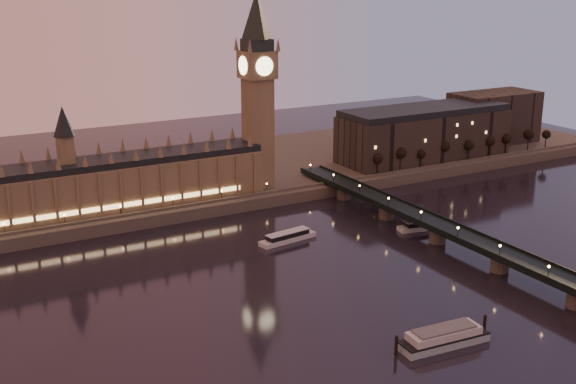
# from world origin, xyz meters

# --- Properties ---
(ground) EXTENTS (700.00, 700.00, 0.00)m
(ground) POSITION_xyz_m (0.00, 0.00, 0.00)
(ground) COLOR black
(ground) RESTS_ON ground
(far_embankment) EXTENTS (560.00, 130.00, 6.00)m
(far_embankment) POSITION_xyz_m (30.00, 165.00, 3.00)
(far_embankment) COLOR #423D35
(far_embankment) RESTS_ON ground
(palace_of_westminster) EXTENTS (180.00, 26.62, 52.00)m
(palace_of_westminster) POSITION_xyz_m (-40.12, 120.99, 21.71)
(palace_of_westminster) COLOR brown
(palace_of_westminster) RESTS_ON ground
(big_ben) EXTENTS (17.68, 17.68, 104.00)m
(big_ben) POSITION_xyz_m (53.99, 120.99, 63.95)
(big_ben) COLOR brown
(big_ben) RESTS_ON ground
(westminster_bridge) EXTENTS (13.20, 260.00, 15.30)m
(westminster_bridge) POSITION_xyz_m (91.61, 0.00, 5.52)
(westminster_bridge) COLOR black
(westminster_bridge) RESTS_ON ground
(city_block) EXTENTS (155.00, 45.00, 34.00)m
(city_block) POSITION_xyz_m (194.94, 130.93, 22.24)
(city_block) COLOR black
(city_block) RESTS_ON ground
(bare_tree_0) EXTENTS (5.84, 5.84, 11.88)m
(bare_tree_0) POSITION_xyz_m (122.26, 109.00, 14.86)
(bare_tree_0) COLOR black
(bare_tree_0) RESTS_ON ground
(bare_tree_1) EXTENTS (5.84, 5.84, 11.88)m
(bare_tree_1) POSITION_xyz_m (139.41, 109.00, 14.86)
(bare_tree_1) COLOR black
(bare_tree_1) RESTS_ON ground
(bare_tree_2) EXTENTS (5.84, 5.84, 11.88)m
(bare_tree_2) POSITION_xyz_m (156.56, 109.00, 14.86)
(bare_tree_2) COLOR black
(bare_tree_2) RESTS_ON ground
(bare_tree_3) EXTENTS (5.84, 5.84, 11.88)m
(bare_tree_3) POSITION_xyz_m (173.71, 109.00, 14.86)
(bare_tree_3) COLOR black
(bare_tree_3) RESTS_ON ground
(bare_tree_4) EXTENTS (5.84, 5.84, 11.88)m
(bare_tree_4) POSITION_xyz_m (190.86, 109.00, 14.86)
(bare_tree_4) COLOR black
(bare_tree_4) RESTS_ON ground
(bare_tree_5) EXTENTS (5.84, 5.84, 11.88)m
(bare_tree_5) POSITION_xyz_m (208.01, 109.00, 14.86)
(bare_tree_5) COLOR black
(bare_tree_5) RESTS_ON ground
(bare_tree_6) EXTENTS (5.84, 5.84, 11.88)m
(bare_tree_6) POSITION_xyz_m (225.16, 109.00, 14.86)
(bare_tree_6) COLOR black
(bare_tree_6) RESTS_ON ground
(bare_tree_7) EXTENTS (5.84, 5.84, 11.88)m
(bare_tree_7) POSITION_xyz_m (242.31, 109.00, 14.86)
(bare_tree_7) COLOR black
(bare_tree_7) RESTS_ON ground
(bare_tree_8) EXTENTS (5.84, 5.84, 11.88)m
(bare_tree_8) POSITION_xyz_m (259.46, 109.00, 14.86)
(bare_tree_8) COLOR black
(bare_tree_8) RESTS_ON ground
(cruise_boat_a) EXTENTS (28.90, 9.95, 4.53)m
(cruise_boat_a) POSITION_xyz_m (34.00, 53.16, 2.00)
(cruise_boat_a) COLOR silver
(cruise_boat_a) RESTS_ON ground
(cruise_boat_b) EXTENTS (25.43, 10.18, 4.57)m
(cruise_boat_b) POSITION_xyz_m (97.79, 36.04, 2.01)
(cruise_boat_b) COLOR silver
(cruise_boat_b) RESTS_ON ground
(moored_barge) EXTENTS (35.78, 11.13, 6.58)m
(moored_barge) POSITION_xyz_m (31.36, -54.90, 2.78)
(moored_barge) COLOR #91ACB8
(moored_barge) RESTS_ON ground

